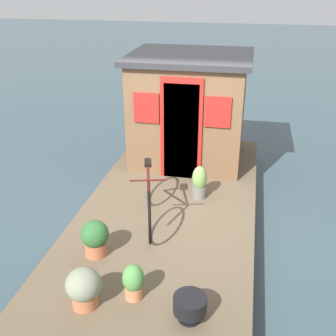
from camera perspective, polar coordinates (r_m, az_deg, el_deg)
The scene contains 9 objects.
ground_plane at distance 6.85m, azimuth 0.34°, elevation -7.40°, with size 60.00×60.00×0.00m, color #384C54.
houseboat_deck at distance 6.75m, azimuth 0.34°, elevation -6.08°, with size 5.90×2.67×0.37m.
houseboat_cabin at distance 7.92m, azimuth 2.97°, elevation 8.28°, with size 2.00×2.22×2.02m.
bicycle at distance 6.03m, azimuth -2.67°, elevation -3.73°, with size 1.74×0.61×0.88m.
potted_plant_mint at distance 5.46m, azimuth -10.00°, elevation -9.41°, with size 0.36×0.36×0.49m.
potted_plant_rosemary at distance 4.75m, azimuth -11.52°, elevation -15.77°, with size 0.39×0.39×0.47m.
potted_plant_geranium at distance 6.70m, azimuth 4.34°, elevation -1.99°, with size 0.24×0.24×0.55m.
potted_plant_lavender at distance 4.79m, azimuth -4.79°, elevation -15.28°, with size 0.25×0.25×0.43m.
charcoal_grill at distance 4.56m, azimuth 3.04°, elevation -18.32°, with size 0.36×0.36×0.29m.
Camera 1 is at (-5.65, -1.11, 3.70)m, focal length 44.28 mm.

